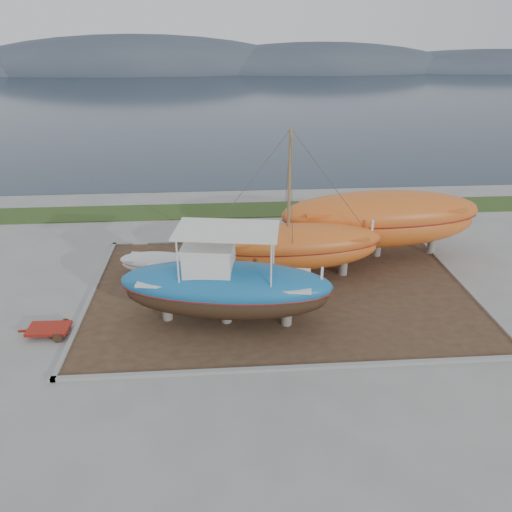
{
  "coord_description": "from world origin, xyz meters",
  "views": [
    {
      "loc": [
        -2.76,
        -17.16,
        11.94
      ],
      "look_at": [
        -1.21,
        4.0,
        1.92
      ],
      "focal_mm": 35.0,
      "sensor_mm": 36.0,
      "label": 1
    }
  ],
  "objects_px": {
    "white_dinghy": "(160,266)",
    "red_trailer": "(49,331)",
    "blue_caique": "(225,277)",
    "orange_bare_hull": "(380,226)",
    "orange_sailboat": "(298,208)"
  },
  "relations": [
    {
      "from": "orange_sailboat",
      "to": "red_trailer",
      "type": "bearing_deg",
      "value": -161.97
    },
    {
      "from": "orange_bare_hull",
      "to": "red_trailer",
      "type": "distance_m",
      "value": 17.32
    },
    {
      "from": "orange_sailboat",
      "to": "red_trailer",
      "type": "distance_m",
      "value": 12.39
    },
    {
      "from": "white_dinghy",
      "to": "red_trailer",
      "type": "distance_m",
      "value": 6.42
    },
    {
      "from": "orange_sailboat",
      "to": "orange_bare_hull",
      "type": "height_order",
      "value": "orange_sailboat"
    },
    {
      "from": "white_dinghy",
      "to": "blue_caique",
      "type": "bearing_deg",
      "value": -43.1
    },
    {
      "from": "white_dinghy",
      "to": "orange_bare_hull",
      "type": "distance_m",
      "value": 11.95
    },
    {
      "from": "blue_caique",
      "to": "orange_sailboat",
      "type": "bearing_deg",
      "value": 56.36
    },
    {
      "from": "white_dinghy",
      "to": "orange_bare_hull",
      "type": "xyz_separation_m",
      "value": [
        11.77,
        1.72,
        1.17
      ]
    },
    {
      "from": "blue_caique",
      "to": "orange_bare_hull",
      "type": "relative_size",
      "value": 0.83
    },
    {
      "from": "blue_caique",
      "to": "orange_bare_hull",
      "type": "xyz_separation_m",
      "value": [
        8.49,
        6.19,
        -0.39
      ]
    },
    {
      "from": "red_trailer",
      "to": "orange_sailboat",
      "type": "bearing_deg",
      "value": 22.52
    },
    {
      "from": "white_dinghy",
      "to": "red_trailer",
      "type": "xyz_separation_m",
      "value": [
        -4.17,
        -4.86,
        -0.5
      ]
    },
    {
      "from": "blue_caique",
      "to": "orange_sailboat",
      "type": "relative_size",
      "value": 1.04
    },
    {
      "from": "orange_sailboat",
      "to": "red_trailer",
      "type": "relative_size",
      "value": 3.44
    }
  ]
}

